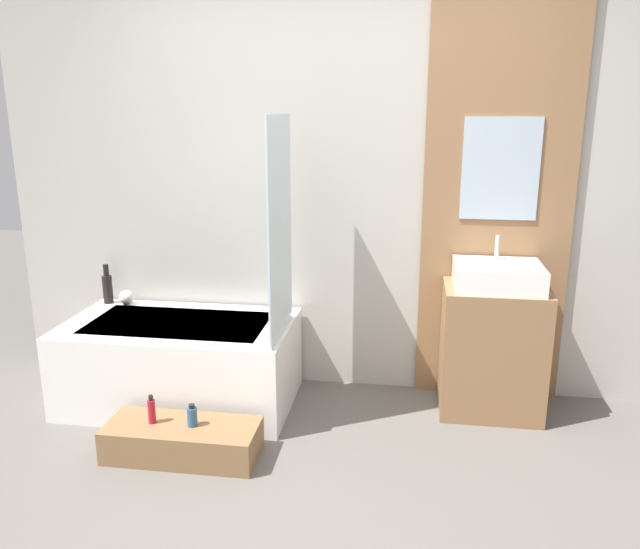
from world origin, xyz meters
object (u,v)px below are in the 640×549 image
Objects in this scene: wooden_step_bench at (183,440)px; bottle_soap_primary at (152,410)px; bathtub at (181,362)px; vase_tall_dark at (108,287)px; vase_round_light at (127,297)px; bottle_soap_secondary at (192,416)px; sink at (498,276)px.

wooden_step_bench is 5.10× the size of bottle_soap_primary.
vase_tall_dark is at bearing 152.77° from bathtub.
vase_round_light reaches higher than bathtub.
bottle_soap_secondary is at bearing -45.93° from vase_tall_dark.
bathtub is 0.66m from bottle_soap_secondary.
vase_tall_dark is 1.30m from bottle_soap_secondary.
wooden_step_bench is at bearing -69.43° from bathtub.
bathtub reaches higher than bottle_soap_secondary.
sink is 3.15× the size of bottle_soap_primary.
wooden_step_bench is 1.31m from vase_tall_dark.
wooden_step_bench is 6.58× the size of bottle_soap_secondary.
vase_round_light is 0.62× the size of bottle_soap_primary.
vase_round_light is at bearing 129.86° from bottle_soap_secondary.
vase_round_light reaches higher than bottle_soap_secondary.
sink is at bearing 25.06° from wooden_step_bench.
sink is 1.86× the size of vase_tall_dark.
bottle_soap_primary is (-1.75, -0.75, -0.58)m from sink.
vase_tall_dark is at bearing 176.48° from sink.
sink reaches higher than vase_tall_dark.
vase_round_light is at bearing 120.65° from bottle_soap_primary.
bottle_soap_primary is 1.29× the size of bottle_soap_secondary.
vase_tall_dark is (-0.58, 0.30, 0.35)m from bathtub.
sink is 2.42m from vase_tall_dark.
bottle_soap_secondary reaches higher than wooden_step_bench.
bottle_soap_primary is at bearing -83.47° from bathtub.
bathtub is 0.75m from vase_tall_dark.
vase_tall_dark is at bearing 172.99° from vase_round_light.
vase_round_light is 1.07m from bottle_soap_primary.
bathtub is 1.72× the size of wooden_step_bench.
sink is (1.60, 0.75, 0.73)m from wooden_step_bench.
vase_tall_dark is (-2.40, 0.15, -0.21)m from sink.
bathtub is at bearing 115.32° from bottle_soap_secondary.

